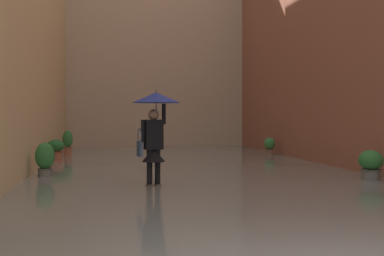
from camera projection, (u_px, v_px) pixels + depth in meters
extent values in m
plane|color=slate|center=(191.00, 171.00, 14.66)|extent=(60.00, 60.00, 0.00)
cube|color=slate|center=(191.00, 170.00, 14.66)|extent=(9.19, 26.99, 0.08)
cube|color=tan|center=(155.00, 29.00, 25.77)|extent=(11.99, 1.80, 11.62)
cube|color=#4C4233|center=(150.00, 187.00, 11.14)|extent=(0.16, 0.26, 0.10)
cylinder|color=black|center=(149.00, 167.00, 11.13)|extent=(0.14, 0.14, 0.74)
cube|color=#4C4233|center=(158.00, 186.00, 11.20)|extent=(0.16, 0.26, 0.10)
cylinder|color=black|center=(158.00, 167.00, 11.19)|extent=(0.14, 0.14, 0.74)
cube|color=black|center=(153.00, 135.00, 11.15)|extent=(0.42, 0.29, 0.63)
cone|color=black|center=(154.00, 155.00, 11.16)|extent=(0.59, 0.59, 0.28)
sphere|color=#8C664C|center=(153.00, 115.00, 11.14)|extent=(0.23, 0.23, 0.23)
cylinder|color=black|center=(164.00, 114.00, 11.22)|extent=(0.10, 0.10, 0.44)
cylinder|color=black|center=(143.00, 131.00, 11.06)|extent=(0.10, 0.10, 0.48)
cylinder|color=black|center=(156.00, 109.00, 11.15)|extent=(0.02, 0.02, 0.47)
cone|color=navy|center=(156.00, 98.00, 11.15)|extent=(1.03, 1.03, 0.22)
cylinder|color=black|center=(156.00, 91.00, 11.14)|extent=(0.01, 0.01, 0.08)
cube|color=#334766|center=(140.00, 149.00, 11.02)|extent=(0.12, 0.29, 0.32)
torus|color=#334766|center=(140.00, 135.00, 11.02)|extent=(0.08, 0.30, 0.30)
cylinder|color=#66605B|center=(45.00, 174.00, 12.89)|extent=(0.33, 0.33, 0.24)
torus|color=#56524E|center=(45.00, 169.00, 12.89)|extent=(0.37, 0.37, 0.04)
ellipsoid|color=#2D7033|center=(45.00, 156.00, 12.88)|extent=(0.47, 0.47, 0.66)
cylinder|color=#9E563D|center=(56.00, 158.00, 16.88)|extent=(0.42, 0.42, 0.39)
torus|color=brown|center=(56.00, 152.00, 16.88)|extent=(0.45, 0.45, 0.04)
ellipsoid|color=#23602D|center=(56.00, 146.00, 16.87)|extent=(0.55, 0.55, 0.39)
cylinder|color=#66605B|center=(371.00, 177.00, 12.08)|extent=(0.43, 0.43, 0.30)
torus|color=#56524E|center=(371.00, 170.00, 12.08)|extent=(0.46, 0.46, 0.04)
ellipsoid|color=#2D7033|center=(371.00, 160.00, 12.07)|extent=(0.56, 0.56, 0.46)
cylinder|color=#9E563D|center=(68.00, 153.00, 19.23)|extent=(0.29, 0.29, 0.39)
torus|color=brown|center=(68.00, 148.00, 19.22)|extent=(0.32, 0.32, 0.04)
ellipsoid|color=#2D7033|center=(68.00, 139.00, 19.22)|extent=(0.37, 0.37, 0.63)
cylinder|color=brown|center=(270.00, 153.00, 20.01)|extent=(0.30, 0.30, 0.27)
torus|color=brown|center=(270.00, 149.00, 20.01)|extent=(0.34, 0.34, 0.04)
ellipsoid|color=#387F3D|center=(270.00, 143.00, 20.00)|extent=(0.41, 0.41, 0.45)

